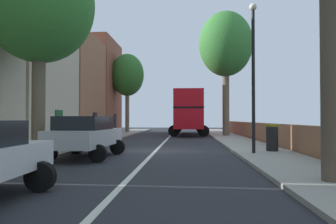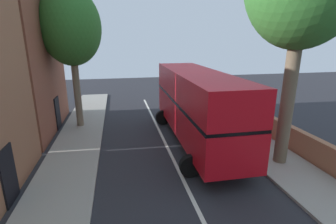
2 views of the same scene
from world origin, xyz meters
The scene contains 2 objects.
double_decker_bus centered at (1.70, 15.84, 2.35)m, with size 3.63×10.34×4.06m.
street_tree_left_2 centered at (-5.10, 19.95, 6.39)m, with size 3.67×3.67×8.66m.
Camera 2 is at (-2.49, 3.21, 5.69)m, focal length 26.47 mm.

